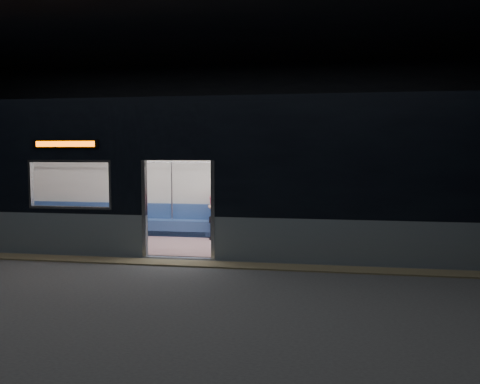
# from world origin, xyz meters

# --- Properties ---
(station_floor) EXTENTS (24.00, 14.00, 0.01)m
(station_floor) POSITION_xyz_m (0.00, 0.00, -0.01)
(station_floor) COLOR #47494C
(station_floor) RESTS_ON ground
(station_envelope) EXTENTS (24.00, 14.00, 5.00)m
(station_envelope) POSITION_xyz_m (0.00, 0.00, 3.66)
(station_envelope) COLOR black
(station_envelope) RESTS_ON station_floor
(tactile_strip) EXTENTS (22.80, 0.50, 0.03)m
(tactile_strip) POSITION_xyz_m (0.00, 0.55, 0.01)
(tactile_strip) COLOR #8C7F59
(tactile_strip) RESTS_ON station_floor
(metro_car) EXTENTS (18.00, 3.04, 3.35)m
(metro_car) POSITION_xyz_m (-0.00, 2.54, 1.85)
(metro_car) COLOR gray
(metro_car) RESTS_ON station_floor
(passenger) EXTENTS (0.41, 0.68, 1.34)m
(passenger) POSITION_xyz_m (0.33, 3.55, 0.79)
(passenger) COLOR black
(passenger) RESTS_ON metro_car
(handbag) EXTENTS (0.35, 0.33, 0.14)m
(handbag) POSITION_xyz_m (0.36, 3.33, 0.67)
(handbag) COLOR black
(handbag) RESTS_ON passenger
(transit_map) EXTENTS (1.00, 0.03, 0.65)m
(transit_map) POSITION_xyz_m (2.05, 3.85, 1.47)
(transit_map) COLOR white
(transit_map) RESTS_ON metro_car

